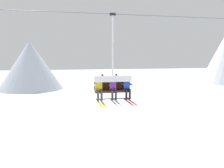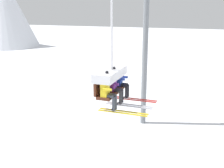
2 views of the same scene
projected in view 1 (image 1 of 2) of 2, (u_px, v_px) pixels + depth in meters
The scene contains 6 objects.
mountain_peak_west at pixel (30, 65), 43.68m from camera, with size 12.64×12.64×9.62m.
lift_cable at pixel (128, 15), 10.80m from camera, with size 17.53×0.05×0.05m.
chairlift_chair at pixel (112, 80), 11.12m from camera, with size 1.85×0.74×4.22m.
skier_yellow at pixel (99, 87), 10.81m from camera, with size 0.48×1.70×1.34m.
skier_purple at pixel (113, 87), 10.95m from camera, with size 0.48×1.70×1.34m.
skier_blue at pixel (127, 87), 11.09m from camera, with size 0.46×1.70×1.23m.
Camera 1 is at (-1.34, -11.55, 6.50)m, focal length 35.00 mm.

